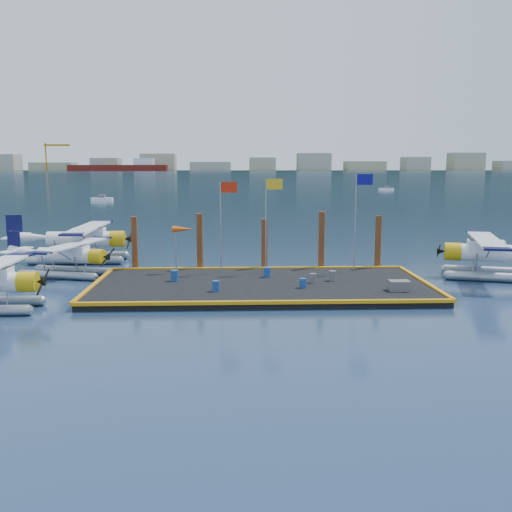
% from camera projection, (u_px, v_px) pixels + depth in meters
% --- Properties ---
extents(ground, '(4000.00, 4000.00, 0.00)m').
position_uv_depth(ground, '(261.00, 289.00, 34.71)').
color(ground, '#19304D').
rests_on(ground, ground).
extents(dock, '(20.00, 10.00, 0.40)m').
position_uv_depth(dock, '(261.00, 286.00, 34.68)').
color(dock, black).
rests_on(dock, ground).
extents(dock_bumpers, '(20.25, 10.25, 0.18)m').
position_uv_depth(dock_bumpers, '(261.00, 281.00, 34.63)').
color(dock_bumpers, '#CA870B').
rests_on(dock_bumpers, dock).
extents(far_backdrop, '(3050.00, 2050.00, 810.00)m').
position_uv_depth(far_backdrop, '(312.00, 165.00, 1757.13)').
color(far_backdrop, black).
rests_on(far_backdrop, ground).
extents(seaplane_b, '(7.82, 8.41, 2.99)m').
position_uv_depth(seaplane_b, '(69.00, 258.00, 38.54)').
color(seaplane_b, gray).
rests_on(seaplane_b, ground).
extents(seaplane_c, '(9.43, 10.39, 3.71)m').
position_uv_depth(seaplane_c, '(84.00, 241.00, 44.37)').
color(seaplane_c, gray).
rests_on(seaplane_c, ground).
extents(seaplane_d, '(9.28, 9.96, 3.55)m').
position_uv_depth(seaplane_d, '(492.00, 256.00, 37.84)').
color(seaplane_d, gray).
rests_on(seaplane_d, ground).
extents(drum_0, '(0.48, 0.48, 0.67)m').
position_uv_depth(drum_0, '(175.00, 276.00, 35.18)').
color(drum_0, navy).
rests_on(drum_0, dock).
extents(drum_1, '(0.40, 0.40, 0.56)m').
position_uv_depth(drum_1, '(303.00, 283.00, 33.24)').
color(drum_1, navy).
rests_on(drum_1, dock).
extents(drum_2, '(0.41, 0.41, 0.58)m').
position_uv_depth(drum_2, '(313.00, 278.00, 34.61)').
color(drum_2, '#55555A').
rests_on(drum_2, dock).
extents(drum_3, '(0.43, 0.43, 0.60)m').
position_uv_depth(drum_3, '(216.00, 286.00, 32.30)').
color(drum_3, navy).
rests_on(drum_3, dock).
extents(drum_4, '(0.44, 0.44, 0.62)m').
position_uv_depth(drum_4, '(332.00, 276.00, 35.29)').
color(drum_4, '#55555A').
rests_on(drum_4, dock).
extents(drum_5, '(0.44, 0.44, 0.63)m').
position_uv_depth(drum_5, '(267.00, 272.00, 36.44)').
color(drum_5, navy).
rests_on(drum_5, dock).
extents(crate, '(1.16, 0.77, 0.58)m').
position_uv_depth(crate, '(399.00, 286.00, 32.47)').
color(crate, '#55555A').
rests_on(crate, dock).
extents(flagpole_red, '(1.14, 0.08, 6.00)m').
position_uv_depth(flagpole_red, '(224.00, 212.00, 37.69)').
color(flagpole_red, gray).
rests_on(flagpole_red, dock).
extents(flagpole_yellow, '(1.14, 0.08, 6.20)m').
position_uv_depth(flagpole_yellow, '(269.00, 211.00, 37.78)').
color(flagpole_yellow, gray).
rests_on(flagpole_yellow, dock).
extents(flagpole_blue, '(1.14, 0.08, 6.50)m').
position_uv_depth(flagpole_blue, '(359.00, 208.00, 37.98)').
color(flagpole_blue, gray).
rests_on(flagpole_blue, dock).
extents(windsock, '(1.40, 0.44, 3.12)m').
position_uv_depth(windsock, '(183.00, 230.00, 37.77)').
color(windsock, gray).
rests_on(windsock, dock).
extents(piling_0, '(0.44, 0.44, 4.00)m').
position_uv_depth(piling_0, '(135.00, 245.00, 39.41)').
color(piling_0, '#4A2215').
rests_on(piling_0, ground).
extents(piling_1, '(0.44, 0.44, 4.20)m').
position_uv_depth(piling_1, '(200.00, 244.00, 39.56)').
color(piling_1, '#4A2215').
rests_on(piling_1, ground).
extents(piling_2, '(0.44, 0.44, 3.80)m').
position_uv_depth(piling_2, '(264.00, 246.00, 39.76)').
color(piling_2, '#4A2215').
rests_on(piling_2, ground).
extents(piling_3, '(0.44, 0.44, 4.30)m').
position_uv_depth(piling_3, '(321.00, 242.00, 39.87)').
color(piling_3, '#4A2215').
rests_on(piling_3, ground).
extents(piling_4, '(0.44, 0.44, 4.00)m').
position_uv_depth(piling_4, '(378.00, 244.00, 40.05)').
color(piling_4, '#4A2215').
rests_on(piling_4, ground).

